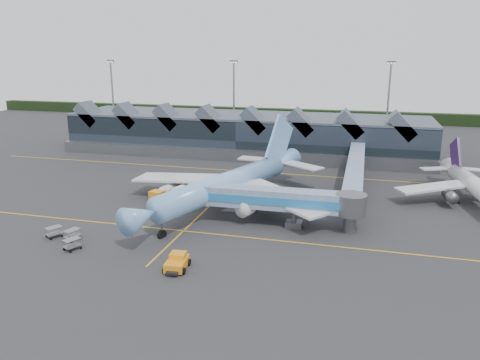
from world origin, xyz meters
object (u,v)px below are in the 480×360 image
(main_airliner, at_px, (230,183))
(regional_jet, at_px, (474,186))
(pushback_tug, at_px, (177,262))
(jet_bridge, at_px, (287,201))
(fuel_truck, at_px, (169,192))

(main_airliner, distance_m, regional_jet, 41.09)
(main_airliner, bearing_deg, regional_jet, 37.30)
(main_airliner, bearing_deg, pushback_tug, -69.69)
(regional_jet, relative_size, jet_bridge, 1.13)
(regional_jet, relative_size, fuel_truck, 3.32)
(main_airliner, xyz_separation_m, regional_jet, (39.11, 12.55, -1.02))
(main_airliner, relative_size, fuel_truck, 4.92)
(main_airliner, height_order, pushback_tug, main_airliner)
(regional_jet, relative_size, pushback_tug, 6.69)
(pushback_tug, bearing_deg, jet_bridge, 53.33)
(regional_jet, bearing_deg, main_airliner, -171.27)
(fuel_truck, bearing_deg, regional_jet, 26.53)
(main_airliner, height_order, jet_bridge, main_airliner)
(jet_bridge, relative_size, pushback_tug, 5.90)
(regional_jet, bearing_deg, pushback_tug, -146.04)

